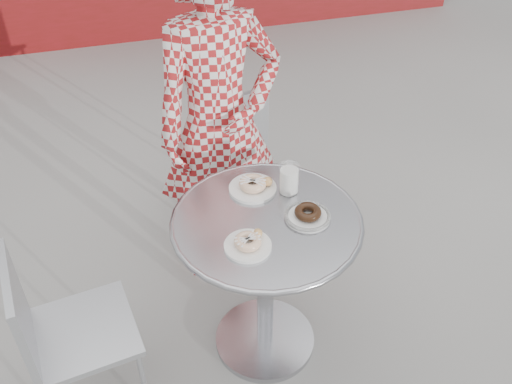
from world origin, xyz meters
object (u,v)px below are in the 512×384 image
object	(u,v)px
plate_far	(253,186)
plate_checker	(308,215)
bistro_table	(266,254)
chair_left	(88,359)
chair_far	(221,173)
seated_person	(219,124)
plate_near	(248,243)
milk_cup	(289,180)

from	to	relation	value
plate_far	plate_checker	world-z (taller)	plate_far
bistro_table	chair_left	bearing A→B (deg)	-175.08
chair_far	chair_left	size ratio (longest dim) A/B	1.02
seated_person	plate_near	distance (m)	0.73
plate_near	plate_checker	world-z (taller)	same
plate_near	milk_cup	bearing A→B (deg)	47.55
chair_left	plate_near	size ratio (longest dim) A/B	4.68
chair_left	seated_person	world-z (taller)	seated_person
seated_person	bistro_table	bearing A→B (deg)	-96.31
seated_person	plate_near	bearing A→B (deg)	-105.50
bistro_table	plate_checker	bearing A→B (deg)	-12.44
seated_person	plate_far	size ratio (longest dim) A/B	8.51
bistro_table	chair_far	distance (m)	1.05
bistro_table	seated_person	bearing A→B (deg)	94.32
plate_far	chair_left	bearing A→B (deg)	-161.41
plate_far	milk_cup	size ratio (longest dim) A/B	1.51
plate_far	plate_near	distance (m)	0.34
seated_person	plate_checker	size ratio (longest dim) A/B	9.23
plate_checker	chair_far	bearing A→B (deg)	96.77
chair_left	plate_far	distance (m)	0.97
bistro_table	plate_checker	distance (m)	0.26
plate_checker	milk_cup	bearing A→B (deg)	95.89
seated_person	plate_far	xyz separation A→B (m)	(0.05, -0.41, -0.06)
bistro_table	plate_checker	xyz separation A→B (m)	(0.16, -0.03, 0.20)
seated_person	milk_cup	distance (m)	0.50
seated_person	milk_cup	world-z (taller)	seated_person
bistro_table	seated_person	size ratio (longest dim) A/B	0.46
chair_left	milk_cup	xyz separation A→B (m)	(0.91, 0.21, 0.57)
bistro_table	plate_near	xyz separation A→B (m)	(-0.11, -0.12, 0.20)
plate_far	milk_cup	world-z (taller)	milk_cup
chair_far	chair_left	xyz separation A→B (m)	(-0.80, -1.07, -0.01)
chair_far	plate_far	size ratio (longest dim) A/B	4.28
milk_cup	bistro_table	bearing A→B (deg)	-133.79
chair_far	plate_checker	bearing A→B (deg)	83.16
seated_person	plate_near	world-z (taller)	seated_person
chair_far	seated_person	world-z (taller)	seated_person
bistro_table	chair_left	size ratio (longest dim) A/B	0.93
chair_far	plate_near	bearing A→B (deg)	69.25
plate_checker	milk_cup	world-z (taller)	milk_cup
chair_left	chair_far	bearing A→B (deg)	-45.41
bistro_table	plate_checker	size ratio (longest dim) A/B	4.21
plate_checker	plate_near	bearing A→B (deg)	-161.02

